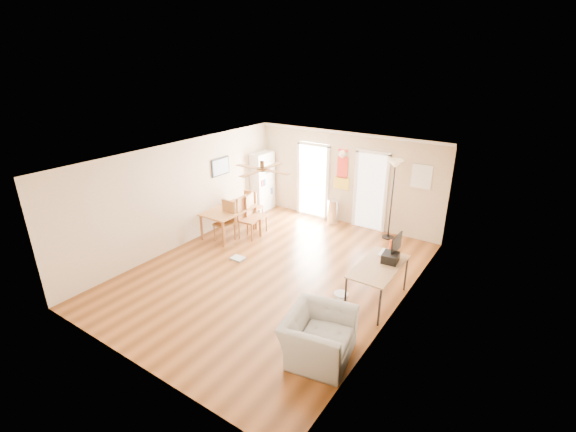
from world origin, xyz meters
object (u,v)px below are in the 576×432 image
Objects in this scene: dining_chair_right_b at (249,218)px; printer at (390,258)px; armchair at (318,336)px; dining_chair_near at (224,222)px; wastebasket_b at (341,303)px; torchiere_lamp at (392,200)px; trash_can at (333,212)px; dining_chair_far at (254,206)px; dining_chair_right_a at (257,215)px; bookshelf at (263,182)px; wastebasket_a at (341,300)px; computer_desk at (377,284)px; dining_table at (230,222)px.

dining_chair_right_b is 4.12m from printer.
printer is (4.05, -0.69, 0.33)m from dining_chair_right_b.
armchair is at bearing -104.09° from printer.
dining_chair_near reaches higher than printer.
wastebasket_b is 1.39m from armchair.
torchiere_lamp is 1.84× the size of armchair.
dining_chair_far is at bearing -149.52° from trash_can.
trash_can is (1.94, 1.14, -0.14)m from dining_chair_far.
torchiere_lamp is at bearing -2.32° from trash_can.
dining_chair_right_b reaches higher than dining_chair_right_a.
bookshelf is at bearing 104.88° from dining_chair_near.
dining_chair_right_b is at bearing 163.97° from printer.
dining_chair_right_b reaches higher than armchair.
printer is at bearing -43.71° from bookshelf.
wastebasket_b is (4.44, -3.42, -0.76)m from bookshelf.
wastebasket_a is 1.42m from armchair.
trash_can is 5.52m from armchair.
wastebasket_a is at bearing -131.34° from printer.
armchair is at bearing -81.97° from torchiere_lamp.
dining_chair_right_b reaches higher than dining_chair_near.
trash_can is 0.33× the size of torchiere_lamp.
torchiere_lamp is 6.18× the size of printer.
wastebasket_b is (0.03, -0.03, -0.02)m from wastebasket_a.
dining_chair_right_a reaches higher than wastebasket_b.
computer_desk is at bearing 51.18° from wastebasket_a.
computer_desk reaches higher than wastebasket_b.
dining_chair_right_a is 4.19m from printer.
dining_chair_near is (-0.42, -0.83, -0.02)m from dining_chair_right_a.
wastebasket_b is at bearing -54.40° from bookshelf.
dining_chair_right_b reaches higher than printer.
torchiere_lamp is at bearing -2.41° from armchair.
computer_desk is (4.88, -2.80, -0.50)m from bookshelf.
dining_chair_near is 3.14m from trash_can.
dining_chair_near is 3.67× the size of wastebasket_b.
armchair is at bearing 132.41° from dining_chair_far.
torchiere_lamp reaches higher than dining_chair_right_b.
dining_table is 1.32× the size of dining_chair_right_b.
dining_chair_right_a is 0.51× the size of torchiere_lamp.
bookshelf is 2.11m from dining_chair_right_b.
dining_table is at bearing 84.97° from dining_chair_far.
wastebasket_a is (4.03, -2.46, -0.32)m from dining_chair_far.
printer reaches higher than armchair.
dining_chair_right_b reaches higher than wastebasket_a.
computer_desk reaches higher than dining_table.
trash_can is (1.92, 2.23, -0.01)m from dining_table.
torchiere_lamp is at bearing 106.51° from computer_desk.
dining_chair_near is 4.48m from printer.
dining_chair_far is 3.82m from torchiere_lamp.
dining_chair_right_b is at bearing -123.61° from trash_can.
trash_can is at bearing -11.45° from bookshelf.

